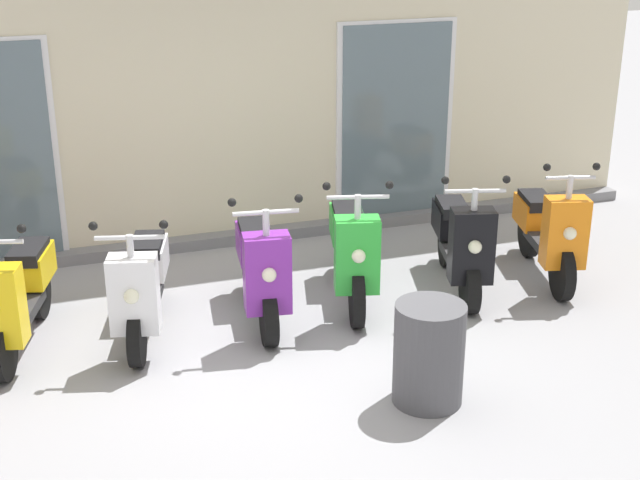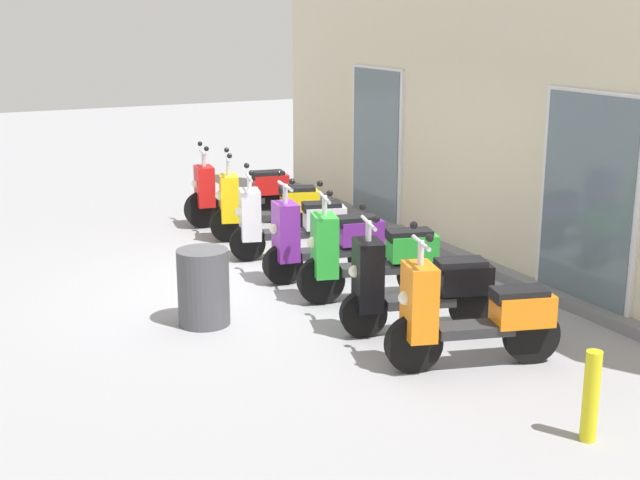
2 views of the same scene
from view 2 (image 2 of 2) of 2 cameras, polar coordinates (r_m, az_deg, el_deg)
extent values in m
plane|color=#939399|center=(9.94, -3.71, -3.15)|extent=(40.00, 40.00, 0.00)
cube|color=beige|center=(10.95, 10.39, 9.37)|extent=(10.24, 0.30, 4.13)
cube|color=slate|center=(11.17, 8.89, -0.95)|extent=(10.24, 0.20, 0.12)
cube|color=silver|center=(12.76, 3.75, 6.17)|extent=(1.39, 0.04, 2.30)
cube|color=slate|center=(12.75, 3.66, 6.17)|extent=(1.27, 0.02, 2.22)
cube|color=silver|center=(9.34, 17.22, 2.36)|extent=(1.39, 0.04, 2.30)
cube|color=slate|center=(9.33, 17.12, 2.34)|extent=(1.27, 0.02, 2.22)
cylinder|color=black|center=(12.71, -7.74, 1.99)|extent=(0.19, 0.55, 0.53)
cylinder|color=black|center=(12.96, -2.87, 2.35)|extent=(0.19, 0.55, 0.53)
cube|color=#2D2D30|center=(12.80, -5.29, 2.61)|extent=(0.36, 0.72, 0.09)
cube|color=red|center=(12.65, -7.62, 3.54)|extent=(0.41, 0.29, 0.58)
sphere|color=#F2EFCC|center=(12.62, -8.20, 3.68)|extent=(0.12, 0.12, 0.12)
cube|color=red|center=(12.87, -3.32, 3.70)|extent=(0.37, 0.56, 0.28)
cube|color=black|center=(12.83, -3.50, 4.31)|extent=(0.33, 0.51, 0.11)
cylinder|color=silver|center=(12.58, -7.68, 5.26)|extent=(0.06, 0.06, 0.23)
cylinder|color=silver|center=(12.56, -7.69, 5.69)|extent=(0.49, 0.11, 0.04)
sphere|color=black|center=(12.31, -7.49, 5.99)|extent=(0.07, 0.07, 0.07)
sphere|color=black|center=(12.79, -7.91, 6.30)|extent=(0.07, 0.07, 0.07)
cylinder|color=black|center=(11.91, -6.15, 0.99)|extent=(0.24, 0.47, 0.46)
cylinder|color=black|center=(12.04, -0.85, 1.22)|extent=(0.24, 0.47, 0.46)
cube|color=#2D2D30|center=(11.94, -3.49, 1.57)|extent=(0.44, 0.74, 0.09)
cube|color=yellow|center=(11.83, -6.00, 2.76)|extent=(0.43, 0.34, 0.63)
sphere|color=#F2EFCC|center=(11.82, -6.64, 2.92)|extent=(0.12, 0.12, 0.12)
cube|color=yellow|center=(11.95, -1.33, 2.62)|extent=(0.43, 0.58, 0.28)
cube|color=black|center=(11.92, -1.52, 3.27)|extent=(0.38, 0.53, 0.11)
cylinder|color=silver|center=(11.75, -6.06, 4.75)|extent=(0.06, 0.06, 0.25)
cylinder|color=silver|center=(11.74, -6.07, 5.25)|extent=(0.50, 0.18, 0.04)
sphere|color=black|center=(11.47, -5.99, 5.53)|extent=(0.07, 0.07, 0.07)
sphere|color=black|center=(11.97, -6.18, 5.91)|extent=(0.07, 0.07, 0.07)
cylinder|color=black|center=(10.96, -4.80, -0.22)|extent=(0.22, 0.46, 0.45)
cylinder|color=black|center=(11.13, 0.81, 0.06)|extent=(0.22, 0.46, 0.45)
cube|color=#2D2D30|center=(11.01, -1.98, 0.43)|extent=(0.43, 0.72, 0.09)
cube|color=white|center=(10.88, -4.64, 1.69)|extent=(0.43, 0.33, 0.63)
sphere|color=#F2EFCC|center=(10.85, -5.32, 1.87)|extent=(0.12, 0.12, 0.12)
cube|color=white|center=(11.04, 0.31, 1.51)|extent=(0.43, 0.58, 0.28)
cube|color=black|center=(11.00, 0.11, 2.21)|extent=(0.38, 0.53, 0.11)
cylinder|color=silver|center=(10.79, -4.68, 3.73)|extent=(0.06, 0.06, 0.20)
cylinder|color=silver|center=(10.78, -4.69, 4.15)|extent=(0.52, 0.18, 0.04)
sphere|color=black|center=(10.50, -4.53, 4.42)|extent=(0.07, 0.07, 0.07)
sphere|color=black|center=(11.02, -4.86, 4.91)|extent=(0.07, 0.07, 0.07)
cylinder|color=black|center=(9.99, -2.47, -1.63)|extent=(0.19, 0.48, 0.46)
cylinder|color=black|center=(10.31, 3.13, -1.12)|extent=(0.19, 0.48, 0.46)
cube|color=#2D2D30|center=(10.11, 0.38, -0.83)|extent=(0.35, 0.68, 0.09)
cube|color=purple|center=(9.90, -2.27, 0.57)|extent=(0.41, 0.29, 0.67)
sphere|color=#F2EFCC|center=(9.86, -3.00, 0.74)|extent=(0.12, 0.12, 0.12)
cube|color=purple|center=(10.20, 2.63, 0.54)|extent=(0.37, 0.56, 0.28)
cube|color=black|center=(10.15, 2.43, 1.29)|extent=(0.33, 0.51, 0.11)
cylinder|color=silver|center=(9.80, -2.30, 3.01)|extent=(0.06, 0.06, 0.24)
cylinder|color=silver|center=(9.78, -2.30, 3.58)|extent=(0.53, 0.11, 0.04)
sphere|color=black|center=(9.51, -1.87, 3.87)|extent=(0.07, 0.07, 0.07)
sphere|color=black|center=(10.02, -2.73, 4.42)|extent=(0.07, 0.07, 0.07)
cylinder|color=black|center=(9.31, 0.06, -2.68)|extent=(0.24, 0.53, 0.52)
cylinder|color=black|center=(9.58, 6.63, -2.28)|extent=(0.24, 0.53, 0.52)
cube|color=#2D2D30|center=(9.40, 3.40, -1.90)|extent=(0.44, 0.74, 0.09)
cube|color=green|center=(9.21, 0.30, -0.35)|extent=(0.43, 0.33, 0.66)
sphere|color=#F2EFCC|center=(9.18, -0.50, -0.15)|extent=(0.12, 0.12, 0.12)
cube|color=green|center=(9.46, 6.11, -0.47)|extent=(0.43, 0.58, 0.28)
cube|color=black|center=(9.42, 5.90, 0.34)|extent=(0.38, 0.53, 0.11)
cylinder|color=silver|center=(9.11, 0.30, 2.23)|extent=(0.06, 0.06, 0.23)
cylinder|color=silver|center=(9.09, 0.30, 2.81)|extent=(0.52, 0.18, 0.04)
sphere|color=black|center=(8.82, 0.64, 3.10)|extent=(0.07, 0.07, 0.07)
sphere|color=black|center=(9.32, -0.01, 3.74)|extent=(0.07, 0.07, 0.07)
cylinder|color=black|center=(8.40, 2.87, -4.89)|extent=(0.24, 0.47, 0.46)
cylinder|color=black|center=(8.71, 10.01, -4.39)|extent=(0.24, 0.47, 0.46)
cube|color=#2D2D30|center=(8.51, 6.52, -4.01)|extent=(0.44, 0.73, 0.09)
cube|color=black|center=(8.29, 3.17, -2.30)|extent=(0.43, 0.34, 0.67)
sphere|color=#F2EFCC|center=(8.25, 2.30, -2.08)|extent=(0.12, 0.12, 0.12)
cube|color=black|center=(8.58, 9.47, -2.51)|extent=(0.43, 0.58, 0.28)
cube|color=black|center=(8.53, 9.26, -1.63)|extent=(0.38, 0.53, 0.11)
cylinder|color=silver|center=(8.17, 3.21, 0.54)|extent=(0.06, 0.06, 0.21)
cylinder|color=silver|center=(8.15, 3.22, 1.13)|extent=(0.52, 0.19, 0.04)
sphere|color=black|center=(7.88, 3.68, 1.38)|extent=(0.07, 0.07, 0.07)
sphere|color=black|center=(8.38, 2.81, 2.22)|extent=(0.07, 0.07, 0.07)
cylinder|color=black|center=(7.63, 6.18, -6.83)|extent=(0.24, 0.52, 0.51)
cylinder|color=black|center=(8.00, 13.76, -6.13)|extent=(0.24, 0.52, 0.51)
cube|color=#2D2D30|center=(7.76, 10.10, -5.80)|extent=(0.44, 0.72, 0.09)
cube|color=orange|center=(7.50, 6.56, -4.05)|extent=(0.43, 0.33, 0.66)
sphere|color=#F2EFCC|center=(7.45, 5.61, -3.82)|extent=(0.12, 0.12, 0.12)
cube|color=orange|center=(7.87, 13.21, -4.46)|extent=(0.43, 0.58, 0.28)
cube|color=black|center=(7.81, 13.00, -3.51)|extent=(0.38, 0.53, 0.11)
cylinder|color=silver|center=(7.38, 6.65, -0.92)|extent=(0.06, 0.06, 0.23)
cylinder|color=silver|center=(7.35, 6.68, -0.19)|extent=(0.44, 0.16, 0.04)
sphere|color=black|center=(7.12, 7.24, 0.13)|extent=(0.07, 0.07, 0.07)
sphere|color=black|center=(7.53, 6.19, 0.98)|extent=(0.07, 0.07, 0.07)
cylinder|color=#4C4C51|center=(8.75, -7.69, -3.10)|extent=(0.52, 0.52, 0.78)
cylinder|color=yellow|center=(6.69, 17.42, -9.80)|extent=(0.12, 0.12, 0.70)
camera|label=1|loc=(10.83, -41.31, 13.38)|focal=49.72mm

